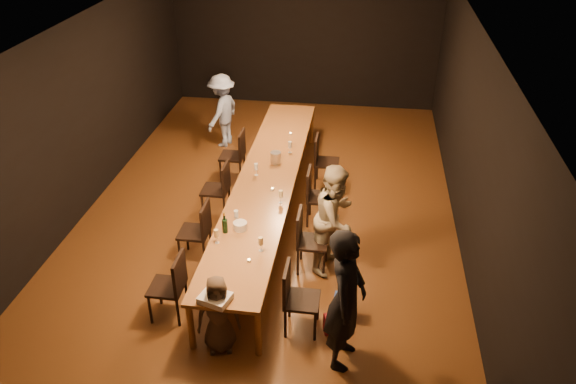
# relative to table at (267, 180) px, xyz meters

# --- Properties ---
(ground) EXTENTS (10.00, 10.00, 0.00)m
(ground) POSITION_rel_table_xyz_m (0.00, 0.00, -0.70)
(ground) COLOR #4B2712
(ground) RESTS_ON ground
(room_shell) EXTENTS (6.04, 10.04, 3.02)m
(room_shell) POSITION_rel_table_xyz_m (0.00, 0.00, 1.38)
(room_shell) COLOR black
(room_shell) RESTS_ON ground
(table) EXTENTS (0.90, 6.00, 0.75)m
(table) POSITION_rel_table_xyz_m (0.00, 0.00, 0.00)
(table) COLOR brown
(table) RESTS_ON ground
(chair_right_0) EXTENTS (0.42, 0.42, 0.93)m
(chair_right_0) POSITION_rel_table_xyz_m (0.85, -2.40, -0.24)
(chair_right_0) COLOR black
(chair_right_0) RESTS_ON ground
(chair_right_1) EXTENTS (0.42, 0.42, 0.93)m
(chair_right_1) POSITION_rel_table_xyz_m (0.85, -1.20, -0.24)
(chair_right_1) COLOR black
(chair_right_1) RESTS_ON ground
(chair_right_2) EXTENTS (0.42, 0.42, 0.93)m
(chair_right_2) POSITION_rel_table_xyz_m (0.85, 0.00, -0.24)
(chair_right_2) COLOR black
(chair_right_2) RESTS_ON ground
(chair_right_3) EXTENTS (0.42, 0.42, 0.93)m
(chair_right_3) POSITION_rel_table_xyz_m (0.85, 1.20, -0.24)
(chair_right_3) COLOR black
(chair_right_3) RESTS_ON ground
(chair_left_0) EXTENTS (0.42, 0.42, 0.93)m
(chair_left_0) POSITION_rel_table_xyz_m (-0.85, -2.40, -0.24)
(chair_left_0) COLOR black
(chair_left_0) RESTS_ON ground
(chair_left_1) EXTENTS (0.42, 0.42, 0.93)m
(chair_left_1) POSITION_rel_table_xyz_m (-0.85, -1.20, -0.24)
(chair_left_1) COLOR black
(chair_left_1) RESTS_ON ground
(chair_left_2) EXTENTS (0.42, 0.42, 0.93)m
(chair_left_2) POSITION_rel_table_xyz_m (-0.85, 0.00, -0.24)
(chair_left_2) COLOR black
(chair_left_2) RESTS_ON ground
(chair_left_3) EXTENTS (0.42, 0.42, 0.93)m
(chair_left_3) POSITION_rel_table_xyz_m (-0.85, 1.20, -0.24)
(chair_left_3) COLOR black
(chair_left_3) RESTS_ON ground
(woman_birthday) EXTENTS (0.51, 0.70, 1.79)m
(woman_birthday) POSITION_rel_table_xyz_m (1.38, -2.81, 0.19)
(woman_birthday) COLOR black
(woman_birthday) RESTS_ON ground
(woman_tan) EXTENTS (0.86, 0.95, 1.60)m
(woman_tan) POSITION_rel_table_xyz_m (1.15, -1.08, 0.10)
(woman_tan) COLOR #C2B592
(woman_tan) RESTS_ON ground
(man_blue) EXTENTS (0.79, 1.07, 1.47)m
(man_blue) POSITION_rel_table_xyz_m (-1.35, 2.55, 0.03)
(man_blue) COLOR #91A9E0
(man_blue) RESTS_ON ground
(child) EXTENTS (0.58, 0.45, 1.04)m
(child) POSITION_rel_table_xyz_m (-0.07, -2.85, -0.18)
(child) COLOR #463527
(child) RESTS_ON ground
(gift_bag_red) EXTENTS (0.25, 0.19, 0.27)m
(gift_bag_red) POSITION_rel_table_xyz_m (1.24, -2.41, -0.57)
(gift_bag_red) COLOR red
(gift_bag_red) RESTS_ON ground
(gift_bag_blue) EXTENTS (0.28, 0.20, 0.34)m
(gift_bag_blue) POSITION_rel_table_xyz_m (1.36, -2.13, -0.53)
(gift_bag_blue) COLOR #24449F
(gift_bag_blue) RESTS_ON ground
(birthday_cake) EXTENTS (0.40, 0.35, 0.08)m
(birthday_cake) POSITION_rel_table_xyz_m (-0.08, -2.88, 0.09)
(birthday_cake) COLOR white
(birthday_cake) RESTS_ON table
(plate_stack) EXTENTS (0.22, 0.22, 0.11)m
(plate_stack) POSITION_rel_table_xyz_m (-0.11, -1.45, 0.10)
(plate_stack) COLOR white
(plate_stack) RESTS_ON table
(champagne_bottle) EXTENTS (0.08, 0.08, 0.30)m
(champagne_bottle) POSITION_rel_table_xyz_m (-0.29, -1.55, 0.20)
(champagne_bottle) COLOR black
(champagne_bottle) RESTS_ON table
(ice_bucket) EXTENTS (0.22, 0.22, 0.19)m
(ice_bucket) POSITION_rel_table_xyz_m (0.06, 0.49, 0.15)
(ice_bucket) COLOR #B0B1B5
(ice_bucket) RESTS_ON table
(wineglass_0) EXTENTS (0.06, 0.06, 0.21)m
(wineglass_0) POSITION_rel_table_xyz_m (-0.34, -1.80, 0.15)
(wineglass_0) COLOR beige
(wineglass_0) RESTS_ON table
(wineglass_1) EXTENTS (0.06, 0.06, 0.21)m
(wineglass_1) POSITION_rel_table_xyz_m (0.26, -1.89, 0.15)
(wineglass_1) COLOR beige
(wineglass_1) RESTS_ON table
(wineglass_2) EXTENTS (0.06, 0.06, 0.21)m
(wineglass_2) POSITION_rel_table_xyz_m (-0.19, -1.32, 0.15)
(wineglass_2) COLOR silver
(wineglass_2) RESTS_ON table
(wineglass_3) EXTENTS (0.06, 0.06, 0.21)m
(wineglass_3) POSITION_rel_table_xyz_m (0.33, -0.71, 0.15)
(wineglass_3) COLOR beige
(wineglass_3) RESTS_ON table
(wineglass_4) EXTENTS (0.06, 0.06, 0.21)m
(wineglass_4) POSITION_rel_table_xyz_m (-0.18, 0.05, 0.15)
(wineglass_4) COLOR silver
(wineglass_4) RESTS_ON table
(wineglass_5) EXTENTS (0.06, 0.06, 0.21)m
(wineglass_5) POSITION_rel_table_xyz_m (0.24, 0.90, 0.15)
(wineglass_5) COLOR silver
(wineglass_5) RESTS_ON table
(tealight_near) EXTENTS (0.05, 0.05, 0.03)m
(tealight_near) POSITION_rel_table_xyz_m (0.15, -2.12, 0.06)
(tealight_near) COLOR #B2B7B2
(tealight_near) RESTS_ON table
(tealight_mid) EXTENTS (0.05, 0.05, 0.03)m
(tealight_mid) POSITION_rel_table_xyz_m (0.15, -0.37, 0.06)
(tealight_mid) COLOR #B2B7B2
(tealight_mid) RESTS_ON table
(tealight_far) EXTENTS (0.05, 0.05, 0.03)m
(tealight_far) POSITION_rel_table_xyz_m (0.15, 1.61, 0.06)
(tealight_far) COLOR #B2B7B2
(tealight_far) RESTS_ON table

